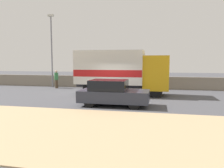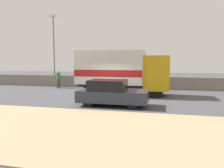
# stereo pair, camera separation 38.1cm
# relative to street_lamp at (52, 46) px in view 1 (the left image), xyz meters

# --- Properties ---
(ground_plane) EXTENTS (80.00, 80.00, 0.00)m
(ground_plane) POSITION_rel_street_lamp_xyz_m (7.24, -6.51, -4.10)
(ground_plane) COLOR #47474C
(dirt_shoulder_foreground) EXTENTS (60.00, 6.29, 0.04)m
(dirt_shoulder_foreground) POSITION_rel_street_lamp_xyz_m (7.24, -12.49, -4.08)
(dirt_shoulder_foreground) COLOR tan
(dirt_shoulder_foreground) RESTS_ON ground_plane
(stone_wall_backdrop) EXTENTS (60.00, 0.35, 1.15)m
(stone_wall_backdrop) POSITION_rel_street_lamp_xyz_m (7.24, 0.71, -3.52)
(stone_wall_backdrop) COLOR gray
(stone_wall_backdrop) RESTS_ON ground_plane
(street_lamp) EXTENTS (0.56, 0.28, 7.10)m
(street_lamp) POSITION_rel_street_lamp_xyz_m (0.00, 0.00, 0.00)
(street_lamp) COLOR slate
(street_lamp) RESTS_ON ground_plane
(box_truck) EXTENTS (6.94, 2.59, 3.36)m
(box_truck) POSITION_rel_street_lamp_xyz_m (7.37, -3.45, -2.22)
(box_truck) COLOR gold
(box_truck) RESTS_ON ground_plane
(car_hatchback) EXTENTS (3.98, 1.81, 1.49)m
(car_hatchback) POSITION_rel_street_lamp_xyz_m (7.77, -7.81, -3.37)
(car_hatchback) COLOR #282D3D
(car_hatchback) RESTS_ON ground_plane
(pedestrian) EXTENTS (0.37, 0.37, 1.71)m
(pedestrian) POSITION_rel_street_lamp_xyz_m (0.73, -0.63, -3.21)
(pedestrian) COLOR #473828
(pedestrian) RESTS_ON ground_plane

